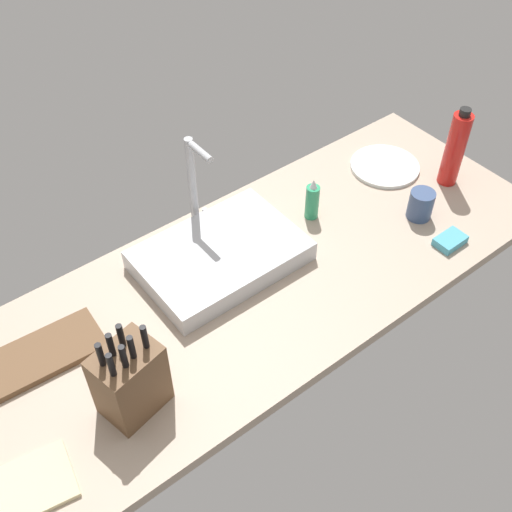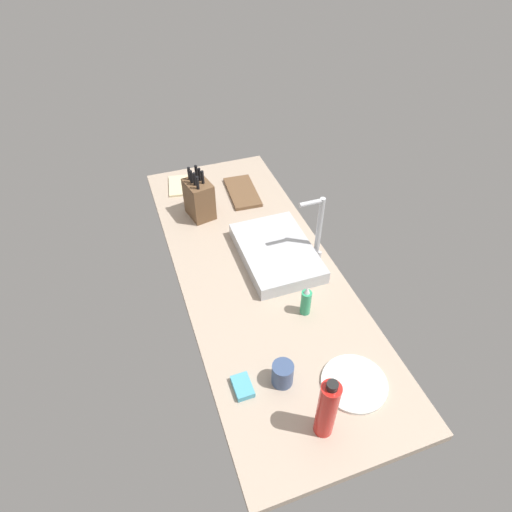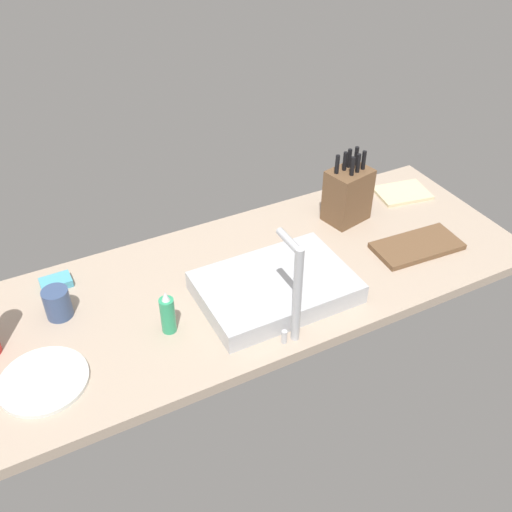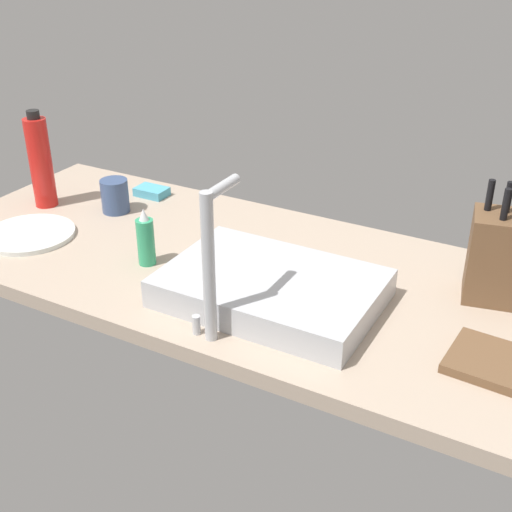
# 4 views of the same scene
# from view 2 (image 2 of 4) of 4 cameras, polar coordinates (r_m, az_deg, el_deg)

# --- Properties ---
(countertop_slab) EXTENTS (1.79, 0.67, 0.04)m
(countertop_slab) POSITION_cam_2_polar(r_m,az_deg,el_deg) (1.89, 0.06, -2.02)
(countertop_slab) COLOR tan
(countertop_slab) RESTS_ON ground
(sink_basin) EXTENTS (0.44, 0.30, 0.06)m
(sink_basin) POSITION_cam_2_polar(r_m,az_deg,el_deg) (1.91, 2.71, 0.49)
(sink_basin) COLOR #B7BABF
(sink_basin) RESTS_ON countertop_slab
(faucet) EXTENTS (0.06, 0.11, 0.30)m
(faucet) POSITION_cam_2_polar(r_m,az_deg,el_deg) (1.85, 8.13, 4.12)
(faucet) COLOR #B7BABF
(faucet) RESTS_ON countertop_slab
(knife_block) EXTENTS (0.16, 0.13, 0.25)m
(knife_block) POSITION_cam_2_polar(r_m,az_deg,el_deg) (2.12, -7.49, 7.49)
(knife_block) COLOR brown
(knife_block) RESTS_ON countertop_slab
(cutting_board) EXTENTS (0.30, 0.16, 0.02)m
(cutting_board) POSITION_cam_2_polar(r_m,az_deg,el_deg) (2.31, -1.80, 8.42)
(cutting_board) COLOR brown
(cutting_board) RESTS_ON countertop_slab
(soap_bottle) EXTENTS (0.04, 0.04, 0.14)m
(soap_bottle) POSITION_cam_2_polar(r_m,az_deg,el_deg) (1.68, 6.58, -5.99)
(soap_bottle) COLOR #2D9966
(soap_bottle) RESTS_ON countertop_slab
(water_bottle) EXTENTS (0.06, 0.06, 0.27)m
(water_bottle) POSITION_cam_2_polar(r_m,az_deg,el_deg) (1.36, 9.33, -19.25)
(water_bottle) COLOR red
(water_bottle) RESTS_ON countertop_slab
(dinner_plate) EXTENTS (0.22, 0.22, 0.01)m
(dinner_plate) POSITION_cam_2_polar(r_m,az_deg,el_deg) (1.56, 12.80, -15.99)
(dinner_plate) COLOR silver
(dinner_plate) RESTS_ON countertop_slab
(dish_towel) EXTENTS (0.21, 0.17, 0.01)m
(dish_towel) POSITION_cam_2_polar(r_m,az_deg,el_deg) (2.40, -9.73, 9.13)
(dish_towel) COLOR beige
(dish_towel) RESTS_ON countertop_slab
(coffee_mug) EXTENTS (0.07, 0.07, 0.09)m
(coffee_mug) POSITION_cam_2_polar(r_m,az_deg,el_deg) (1.50, 3.51, -15.21)
(coffee_mug) COLOR #384C75
(coffee_mug) RESTS_ON countertop_slab
(dish_sponge) EXTENTS (0.09, 0.06, 0.02)m
(dish_sponge) POSITION_cam_2_polar(r_m,az_deg,el_deg) (1.51, -1.78, -16.78)
(dish_sponge) COLOR #4CA3BC
(dish_sponge) RESTS_ON countertop_slab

